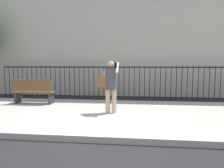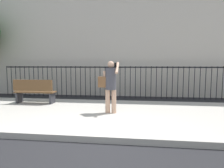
% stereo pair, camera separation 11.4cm
% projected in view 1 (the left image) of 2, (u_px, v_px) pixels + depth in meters
% --- Properties ---
extents(ground_plane, '(60.00, 60.00, 0.00)m').
position_uv_depth(ground_plane, '(92.00, 143.00, 4.32)').
color(ground_plane, black).
extents(sidewalk, '(28.00, 4.40, 0.15)m').
position_uv_depth(sidewalk, '(106.00, 115.00, 6.48)').
color(sidewalk, '#B2ADA3').
rests_on(sidewalk, ground).
extents(building_facade, '(28.00, 4.00, 9.98)m').
position_uv_depth(building_facade, '(120.00, 10.00, 12.23)').
color(building_facade, beige).
rests_on(building_facade, ground).
extents(iron_fence, '(12.03, 0.04, 1.60)m').
position_uv_depth(iron_fence, '(116.00, 78.00, 10.05)').
color(iron_fence, black).
rests_on(iron_fence, ground).
extents(pedestrian_on_phone, '(0.65, 0.48, 1.65)m').
position_uv_depth(pedestrian_on_phone, '(110.00, 83.00, 6.32)').
color(pedestrian_on_phone, tan).
rests_on(pedestrian_on_phone, sidewalk).
extents(street_bench, '(1.60, 0.45, 0.95)m').
position_uv_depth(street_bench, '(33.00, 91.00, 7.85)').
color(street_bench, brown).
rests_on(street_bench, sidewalk).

